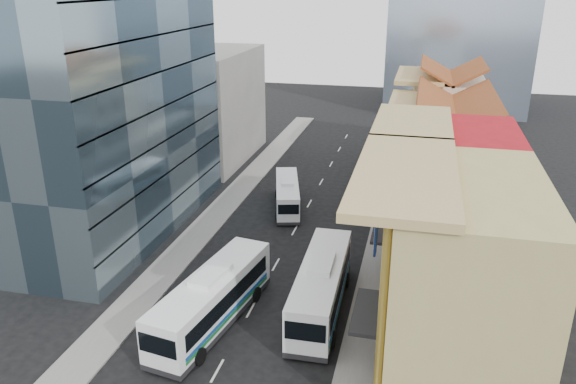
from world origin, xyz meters
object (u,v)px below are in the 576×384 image
(bus_left_near, at_px, (212,298))
(office_tower, at_px, (98,69))
(bus_right, at_px, (321,286))
(bus_left_far, at_px, (287,194))
(shophouse_tan, at_px, (464,279))

(bus_left_near, bearing_deg, office_tower, 147.65)
(bus_left_near, bearing_deg, bus_right, 35.60)
(bus_left_far, bearing_deg, bus_left_near, -105.00)
(bus_left_far, bearing_deg, bus_right, -84.23)
(shophouse_tan, relative_size, office_tower, 0.47)
(shophouse_tan, relative_size, bus_left_near, 1.11)
(bus_left_far, distance_m, bus_right, 19.47)
(office_tower, xyz_separation_m, bus_left_far, (15.00, 8.28, -13.42))
(shophouse_tan, height_order, office_tower, office_tower)
(office_tower, height_order, bus_right, office_tower)
(office_tower, distance_m, bus_left_near, 23.90)
(shophouse_tan, xyz_separation_m, office_tower, (-31.00, 14.00, 9.00))
(office_tower, relative_size, bus_left_near, 2.37)
(shophouse_tan, xyz_separation_m, bus_right, (-9.10, 4.08, -3.99))
(shophouse_tan, height_order, bus_left_far, shophouse_tan)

